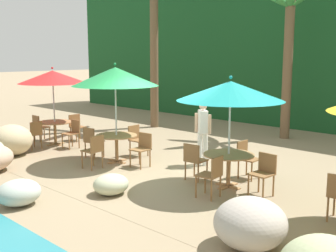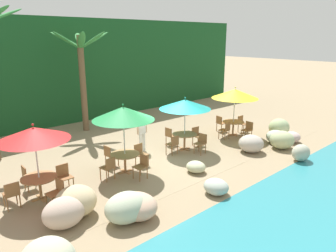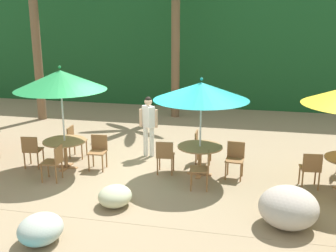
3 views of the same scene
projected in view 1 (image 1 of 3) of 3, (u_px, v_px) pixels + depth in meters
The scene contains 25 objects.
ground_plane at pixel (172, 175), 10.20m from camera, with size 120.00×120.00×0.00m, color #937F60.
terrace_deck at pixel (172, 174), 10.20m from camera, with size 18.00×5.20×0.01m.
foliage_backdrop at pixel (333, 51), 16.12m from camera, with size 28.00×2.40×6.00m.
rock_seawall at pixel (68, 177), 8.64m from camera, with size 14.01×3.23×0.96m.
umbrella_red at pixel (53, 77), 13.24m from camera, with size 2.13×2.13×2.47m.
dining_table_red at pixel (55, 126), 13.50m from camera, with size 1.10×1.10×0.74m.
chair_red_seaward at pixel (73, 132), 13.02m from camera, with size 0.43×0.43×0.87m.
chair_red_inland at pixel (76, 125), 14.17m from camera, with size 0.44×0.43×0.87m.
chair_red_left at pixel (39, 126), 14.05m from camera, with size 0.43×0.44×0.87m.
chair_red_right at pixel (34, 133), 12.79m from camera, with size 0.48×0.47×0.87m.
umbrella_green at pixel (115, 76), 11.01m from camera, with size 2.27×2.27×2.65m.
dining_table_green at pixel (117, 140), 11.29m from camera, with size 1.10×1.10×0.74m.
chair_green_seaward at pixel (142, 147), 10.86m from camera, with size 0.45×0.46×0.87m.
chair_green_inland at pixel (137, 138), 12.01m from camera, with size 0.45×0.44×0.87m.
chair_green_left at pixel (92, 140), 11.74m from camera, with size 0.47×0.48×0.87m.
chair_green_right at pixel (94, 149), 10.61m from camera, with size 0.46×0.45×0.87m.
umbrella_teal at pixel (230, 91), 8.91m from camera, with size 2.28×2.28×2.42m.
dining_table_teal at pixel (229, 160), 9.16m from camera, with size 1.10×1.10×0.74m.
chair_teal_seaward at pixel (264, 171), 8.62m from camera, with size 0.45×0.45×0.87m.
chair_teal_inland at pixel (246, 156), 9.86m from camera, with size 0.44×0.43×0.87m.
chair_teal_left at pixel (194, 159), 9.63m from camera, with size 0.46×0.46×0.87m.
chair_teal_right at pixel (212, 174), 8.45m from camera, with size 0.48×0.47×0.87m.
palm_tree_nearest at pixel (154, 21), 16.20m from camera, with size 3.36×3.19×6.09m.
palm_tree_second at pixel (288, 33), 14.04m from camera, with size 3.11×3.05×5.24m.
waiter_in_white at pixel (203, 128), 10.94m from camera, with size 0.52×0.37×1.70m.
Camera 1 is at (6.74, -7.20, 2.86)m, focal length 45.33 mm.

